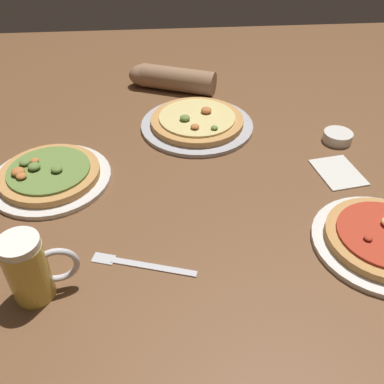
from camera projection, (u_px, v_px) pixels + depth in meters
The scene contains 9 objects.
ground_plane at pixel (192, 204), 0.99m from camera, with size 2.40×2.40×0.03m, color brown.
pizza_plate_near at pixel (383, 239), 0.86m from camera, with size 0.28×0.28×0.05m.
pizza_plate_far at pixel (50, 175), 1.03m from camera, with size 0.29×0.29×0.05m.
pizza_plate_side at pixel (197, 122), 1.23m from camera, with size 0.33×0.33×0.05m.
beer_mug_dark at pixel (30, 269), 0.73m from camera, with size 0.13×0.07×0.14m.
ramekin_sauce at pixel (338, 137), 1.17m from camera, with size 0.08×0.08×0.03m, color silver.
napkin_folded at pixel (338, 172), 1.06m from camera, with size 0.10×0.13×0.01m, color silver.
fork_left at pixel (141, 264), 0.82m from camera, with size 0.21×0.08×0.01m.
diner_arm at pixel (169, 78), 1.41m from camera, with size 0.30×0.17×0.08m.
Camera 1 is at (-0.06, -0.75, 0.63)m, focal length 39.53 mm.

